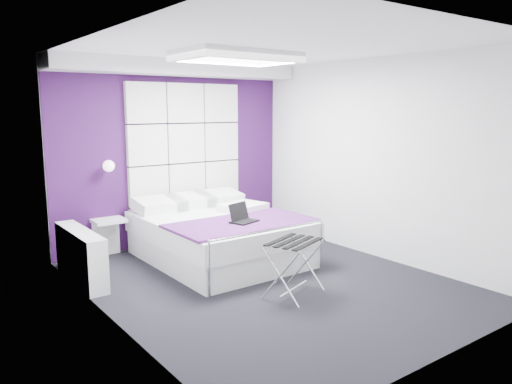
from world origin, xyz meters
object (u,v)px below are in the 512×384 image
Objects in this scene: wall_lamp at (108,166)px; luggage_rack at (294,268)px; laptop at (242,217)px; nightstand at (109,221)px; radiator at (81,256)px; bed at (219,236)px.

wall_lamp reaches higher than luggage_rack.
nightstand is at bearing 110.05° from laptop.
wall_lamp reaches higher than laptop.
nightstand is (0.61, 0.72, 0.20)m from radiator.
radiator is at bearing 113.35° from luggage_rack.
radiator reaches higher than nightstand.
wall_lamp is 1.71m from bed.
luggage_rack is (1.68, -1.76, -0.01)m from radiator.
bed is at bearing -40.25° from nightstand.
luggage_rack is at bearing -110.03° from laptop.
radiator is at bearing -130.10° from nightstand.
nightstand is 1.85m from laptop.
radiator is 1.91m from laptop.
wall_lamp is at bearing 137.69° from bed.
wall_lamp is 0.37× the size of nightstand.
laptop is at bearing 66.99° from luggage_rack.
bed is at bearing -7.31° from radiator.
radiator is at bearing -130.10° from wall_lamp.
bed is at bearing 68.23° from luggage_rack.
nightstand is (-0.03, -0.04, -0.72)m from wall_lamp.
nightstand is at bearing -130.15° from wall_lamp.
radiator is 2.02× the size of luggage_rack.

